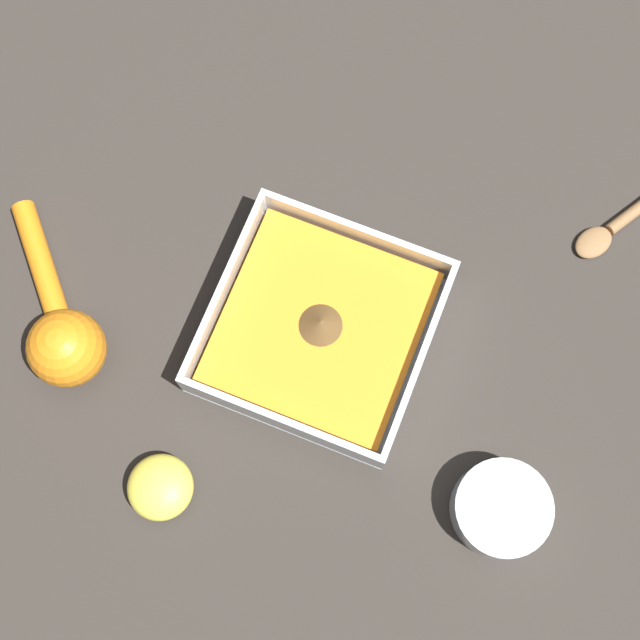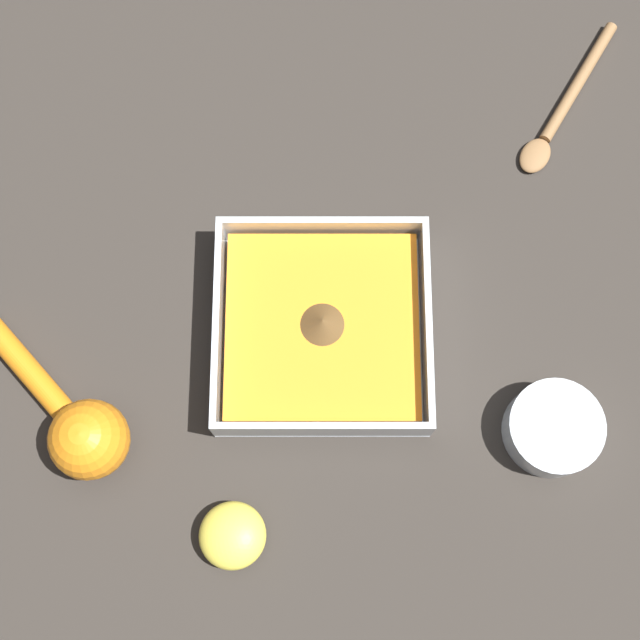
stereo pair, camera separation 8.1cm
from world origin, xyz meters
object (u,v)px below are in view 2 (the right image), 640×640
object	(u,v)px
lemon_squeezer	(80,427)
lemon_half	(233,535)
wooden_spoon	(566,108)
square_dish	(323,329)
spice_bowl	(553,430)

from	to	relation	value
lemon_squeezer	lemon_half	distance (m)	0.16
wooden_spoon	lemon_squeezer	bearing A→B (deg)	-23.06
square_dish	lemon_half	xyz separation A→B (m)	(-0.08, -0.19, -0.00)
square_dish	lemon_squeezer	world-z (taller)	lemon_squeezer
spice_bowl	lemon_half	distance (m)	0.30
lemon_half	lemon_squeezer	bearing A→B (deg)	145.90
spice_bowl	wooden_spoon	distance (m)	0.33
lemon_half	wooden_spoon	size ratio (longest dim) A/B	0.34
spice_bowl	wooden_spoon	size ratio (longest dim) A/B	0.49
square_dish	lemon_squeezer	xyz separation A→B (m)	(-0.21, -0.09, 0.01)
lemon_squeezer	wooden_spoon	bearing A→B (deg)	82.95
lemon_squeezer	wooden_spoon	size ratio (longest dim) A/B	0.94
square_dish	wooden_spoon	bearing A→B (deg)	43.92
lemon_half	square_dish	bearing A→B (deg)	67.19
square_dish	lemon_half	bearing A→B (deg)	-112.81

